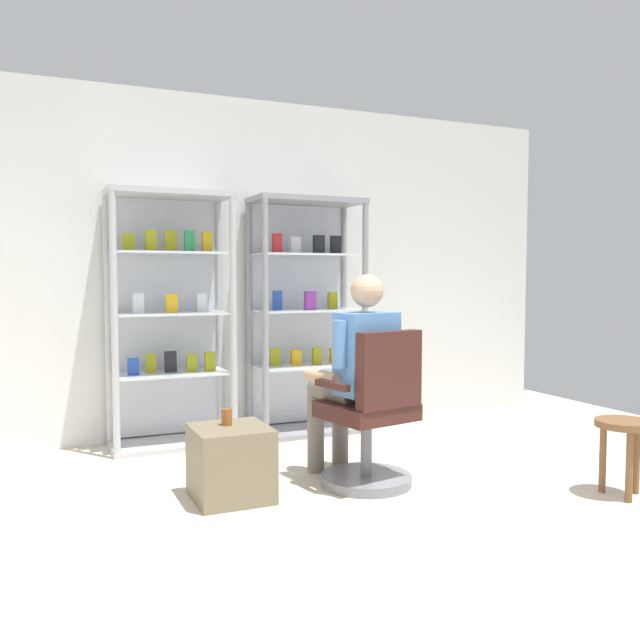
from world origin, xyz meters
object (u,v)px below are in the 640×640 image
(seated_shopkeeper, at_px, (356,367))
(tea_glass, at_px, (227,417))
(wooden_stool, at_px, (624,436))
(display_cabinet_right, at_px, (304,314))
(storage_crate, at_px, (231,463))
(display_cabinet_left, at_px, (169,318))
(office_chair, at_px, (372,423))

(seated_shopkeeper, xyz_separation_m, tea_glass, (-0.82, 0.02, -0.25))
(tea_glass, height_order, wooden_stool, tea_glass)
(display_cabinet_right, height_order, tea_glass, display_cabinet_right)
(storage_crate, bearing_deg, display_cabinet_left, 92.93)
(seated_shopkeeper, bearing_deg, office_chair, -78.71)
(display_cabinet_right, relative_size, storage_crate, 4.39)
(storage_crate, bearing_deg, office_chair, -8.88)
(seated_shopkeeper, bearing_deg, display_cabinet_right, 81.00)
(seated_shopkeeper, bearing_deg, tea_glass, 178.42)
(storage_crate, distance_m, wooden_stool, 2.28)
(display_cabinet_left, xyz_separation_m, office_chair, (0.92, -1.52, -0.57))
(office_chair, distance_m, tea_glass, 0.87)
(storage_crate, bearing_deg, wooden_stool, -22.54)
(seated_shopkeeper, height_order, wooden_stool, seated_shopkeeper)
(tea_glass, xyz_separation_m, wooden_stool, (2.10, -0.92, -0.11))
(display_cabinet_left, height_order, wooden_stool, display_cabinet_left)
(office_chair, xyz_separation_m, storage_crate, (-0.85, 0.13, -0.18))
(office_chair, height_order, storage_crate, office_chair)
(display_cabinet_right, relative_size, tea_glass, 19.65)
(wooden_stool, bearing_deg, office_chair, 149.47)
(seated_shopkeeper, bearing_deg, display_cabinet_left, 122.97)
(tea_glass, distance_m, wooden_stool, 2.30)
(display_cabinet_left, relative_size, office_chair, 1.98)
(wooden_stool, bearing_deg, display_cabinet_left, 133.79)
(wooden_stool, bearing_deg, seated_shopkeeper, 145.01)
(display_cabinet_right, bearing_deg, wooden_stool, -64.74)
(office_chair, relative_size, wooden_stool, 2.15)
(display_cabinet_right, height_order, wooden_stool, display_cabinet_right)
(display_cabinet_left, distance_m, tea_glass, 1.43)
(office_chair, distance_m, wooden_stool, 1.45)
(display_cabinet_right, height_order, seated_shopkeeper, display_cabinet_right)
(office_chair, distance_m, seated_shopkeeper, 0.36)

